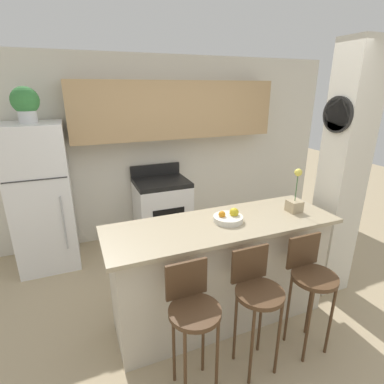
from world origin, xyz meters
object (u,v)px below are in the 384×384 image
object	(u,v)px
bar_stool_mid	(256,293)
bar_stool_left	(193,312)
orchid_vase	(295,200)
bar_stool_right	(311,278)
refrigerator	(42,198)
stove_range	(162,210)
fruit_bowl	(228,218)
potted_plant_on_fridge	(25,103)

from	to	relation	value
bar_stool_mid	bar_stool_left	bearing A→B (deg)	180.00
bar_stool_mid	orchid_vase	size ratio (longest dim) A/B	2.38
bar_stool_mid	bar_stool_right	size ratio (longest dim) A/B	1.00
bar_stool_left	bar_stool_mid	size ratio (longest dim) A/B	1.00
refrigerator	stove_range	xyz separation A→B (m)	(1.50, 0.04, -0.42)
refrigerator	bar_stool_left	size ratio (longest dim) A/B	1.76
refrigerator	bar_stool_right	bearing A→B (deg)	-47.44
fruit_bowl	refrigerator	bearing A→B (deg)	133.80
stove_range	potted_plant_on_fridge	size ratio (longest dim) A/B	2.79
bar_stool_right	fruit_bowl	world-z (taller)	fruit_bowl
stove_range	orchid_vase	size ratio (longest dim) A/B	2.55
bar_stool_right	fruit_bowl	size ratio (longest dim) A/B	3.81
stove_range	bar_stool_left	distance (m)	2.35
stove_range	bar_stool_right	world-z (taller)	stove_range
stove_range	fruit_bowl	world-z (taller)	fruit_bowl
bar_stool_mid	fruit_bowl	distance (m)	0.68
bar_stool_mid	orchid_vase	bearing A→B (deg)	35.68
stove_range	bar_stool_left	size ratio (longest dim) A/B	1.07
bar_stool_right	potted_plant_on_fridge	distance (m)	3.31
bar_stool_left	orchid_vase	size ratio (longest dim) A/B	2.38
potted_plant_on_fridge	fruit_bowl	size ratio (longest dim) A/B	1.47
refrigerator	potted_plant_on_fridge	distance (m)	1.09
potted_plant_on_fridge	fruit_bowl	world-z (taller)	potted_plant_on_fridge
bar_stool_left	fruit_bowl	world-z (taller)	fruit_bowl
fruit_bowl	bar_stool_right	bearing A→B (deg)	-51.37
potted_plant_on_fridge	bar_stool_left	bearing A→B (deg)	-65.29
refrigerator	fruit_bowl	xyz separation A→B (m)	(1.61, -1.68, 0.16)
stove_range	orchid_vase	xyz separation A→B (m)	(0.79, -1.76, 0.66)
bar_stool_left	orchid_vase	xyz separation A→B (m)	(1.26, 0.53, 0.45)
potted_plant_on_fridge	fruit_bowl	distance (m)	2.50
orchid_vase	refrigerator	bearing A→B (deg)	143.20
refrigerator	bar_stool_left	xyz separation A→B (m)	(1.03, -2.25, -0.21)
refrigerator	fruit_bowl	distance (m)	2.33
refrigerator	stove_range	bearing A→B (deg)	1.68
potted_plant_on_fridge	orchid_vase	size ratio (longest dim) A/B	0.91
bar_stool_left	potted_plant_on_fridge	bearing A→B (deg)	114.71
bar_stool_left	bar_stool_right	bearing A→B (deg)	0.00
bar_stool_mid	fruit_bowl	world-z (taller)	fruit_bowl
bar_stool_left	bar_stool_right	world-z (taller)	same
bar_stool_right	fruit_bowl	bearing A→B (deg)	128.63
refrigerator	potted_plant_on_fridge	size ratio (longest dim) A/B	4.58
potted_plant_on_fridge	orchid_vase	xyz separation A→B (m)	(2.29, -1.71, -0.85)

